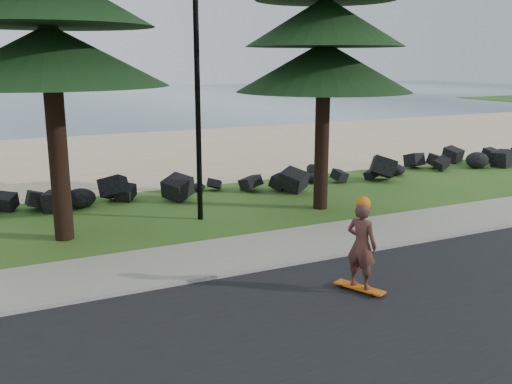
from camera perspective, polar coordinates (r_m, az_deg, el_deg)
ground at (r=12.48m, az=-0.45°, el=-6.34°), size 160.00×160.00×0.00m
road at (r=8.96m, az=12.37°, el=-14.83°), size 160.00×7.00×0.02m
kerb at (r=11.71m, az=1.45°, el=-7.44°), size 160.00×0.20×0.10m
sidewalk at (r=12.64m, az=-0.84°, el=-5.90°), size 160.00×2.00×0.08m
beach_sand at (r=25.98m, az=-14.27°, el=3.53°), size 160.00×15.00×0.01m
ocean at (r=61.99m, az=-21.26°, el=8.42°), size 160.00×58.00×0.01m
seawall_boulders at (r=17.50m, az=-8.30°, el=-0.76°), size 60.00×2.40×1.10m
lamp_post at (r=14.73m, az=-5.95°, el=12.96°), size 0.25×0.14×8.14m
skateboarder at (r=10.45m, az=10.50°, el=-5.28°), size 0.61×0.97×1.79m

